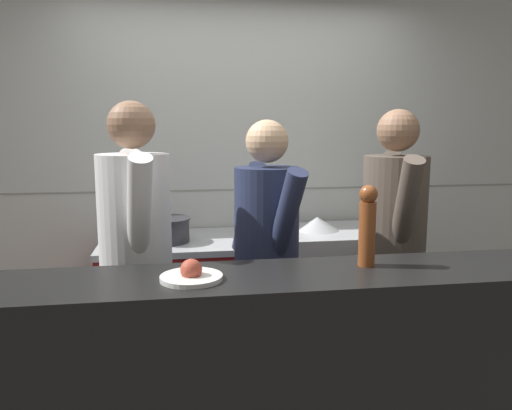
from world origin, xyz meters
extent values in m
cube|color=silver|center=(0.00, 1.49, 1.30)|extent=(8.00, 0.06, 2.60)
cube|color=gray|center=(0.00, 1.46, 1.15)|extent=(8.00, 0.00, 0.01)
cube|color=maroon|center=(-0.49, 1.09, 0.42)|extent=(0.93, 0.70, 0.83)
cube|color=#B7BABF|center=(-0.49, 1.09, 0.85)|extent=(0.94, 0.71, 0.04)
cube|color=#B7BABF|center=(-0.49, 0.75, 0.48)|extent=(0.83, 0.03, 0.10)
cube|color=#B7BABF|center=(0.51, 1.09, 0.45)|extent=(0.97, 0.65, 0.90)
cube|color=black|center=(0.51, 0.78, 0.05)|extent=(0.95, 0.04, 0.10)
cube|color=black|center=(0.02, -0.33, 0.52)|extent=(2.45, 0.45, 1.04)
cylinder|color=#2D2D33|center=(-0.53, 1.03, 0.95)|extent=(0.29, 0.29, 0.16)
cylinder|color=#2D2D33|center=(-0.53, 1.03, 1.02)|extent=(0.31, 0.31, 0.01)
cone|color=#B7BABF|center=(0.50, 1.10, 0.95)|extent=(0.30, 0.30, 0.09)
cylinder|color=white|center=(-0.41, -0.36, 1.05)|extent=(0.24, 0.24, 0.02)
sphere|color=#B24733|center=(-0.41, -0.36, 1.08)|extent=(0.08, 0.08, 0.08)
cylinder|color=brown|center=(0.31, -0.27, 1.17)|extent=(0.07, 0.07, 0.27)
sphere|color=brown|center=(0.31, -0.27, 1.34)|extent=(0.08, 0.08, 0.08)
cube|color=black|center=(-0.66, 0.28, 0.41)|extent=(0.33, 0.25, 0.81)
cylinder|color=white|center=(-0.66, 0.28, 1.15)|extent=(0.41, 0.41, 0.67)
sphere|color=#8C664C|center=(-0.66, 0.28, 1.62)|extent=(0.23, 0.23, 0.23)
cylinder|color=white|center=(-0.70, 0.49, 1.22)|extent=(0.17, 0.35, 0.56)
cylinder|color=white|center=(-0.62, 0.08, 1.22)|extent=(0.17, 0.35, 0.56)
cube|color=black|center=(0.00, 0.31, 0.38)|extent=(0.33, 0.26, 0.77)
cylinder|color=#262D4C|center=(0.00, 0.31, 1.09)|extent=(0.42, 0.42, 0.64)
sphere|color=#D8AD84|center=(0.00, 0.31, 1.54)|extent=(0.22, 0.22, 0.22)
cylinder|color=#262D4C|center=(-0.07, 0.50, 1.16)|extent=(0.19, 0.33, 0.53)
cylinder|color=#262D4C|center=(0.06, 0.12, 1.16)|extent=(0.19, 0.33, 0.53)
cube|color=black|center=(0.71, 0.34, 0.40)|extent=(0.32, 0.24, 0.80)
cylinder|color=brown|center=(0.71, 0.34, 1.13)|extent=(0.40, 0.40, 0.66)
sphere|color=#8C664C|center=(0.71, 0.34, 1.59)|extent=(0.23, 0.23, 0.23)
cylinder|color=brown|center=(0.75, 0.55, 1.20)|extent=(0.16, 0.34, 0.55)
cylinder|color=brown|center=(0.68, 0.14, 1.20)|extent=(0.16, 0.34, 0.55)
camera|label=1|loc=(-0.45, -2.18, 1.61)|focal=35.00mm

